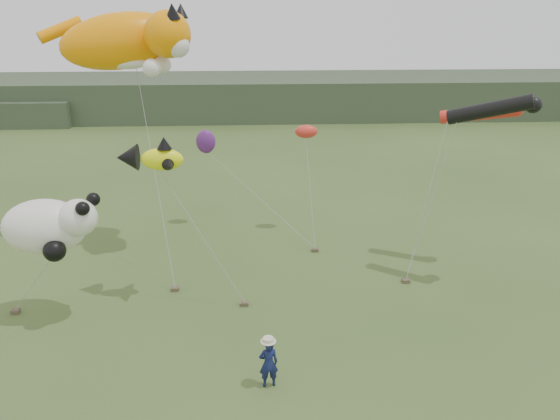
% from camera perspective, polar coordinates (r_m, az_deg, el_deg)
% --- Properties ---
extents(ground, '(120.00, 120.00, 0.00)m').
position_cam_1_polar(ground, '(18.71, -2.74, -16.18)').
color(ground, '#385123').
rests_on(ground, ground).
extents(headland, '(90.00, 13.00, 4.00)m').
position_cam_1_polar(headland, '(60.48, -6.17, 11.66)').
color(headland, '#2D3D28').
rests_on(headland, ground).
extents(festival_attendant, '(0.66, 0.48, 1.65)m').
position_cam_1_polar(festival_attendant, '(17.50, -1.21, -15.72)').
color(festival_attendant, '#121B46').
rests_on(festival_attendant, ground).
extents(sandbag_anchors, '(16.11, 5.27, 0.16)m').
position_cam_1_polar(sandbag_anchors, '(23.38, -4.42, -7.84)').
color(sandbag_anchors, brown).
rests_on(sandbag_anchors, ground).
extents(cat_kite, '(7.12, 3.95, 3.18)m').
position_cam_1_polar(cat_kite, '(25.92, -15.29, 16.72)').
color(cat_kite, '#FF8D02').
rests_on(cat_kite, ground).
extents(fish_kite, '(2.59, 1.77, 1.36)m').
position_cam_1_polar(fish_kite, '(21.10, -13.49, 5.33)').
color(fish_kite, '#F1FC0F').
rests_on(fish_kite, ground).
extents(tube_kites, '(3.59, 3.94, 1.81)m').
position_cam_1_polar(tube_kites, '(24.11, 21.22, 9.64)').
color(tube_kites, black).
rests_on(tube_kites, ground).
extents(panda_kite, '(3.56, 2.31, 2.22)m').
position_cam_1_polar(panda_kite, '(21.37, -22.89, -1.54)').
color(panda_kite, white).
rests_on(panda_kite, ground).
extents(misc_kites, '(6.20, 1.65, 1.64)m').
position_cam_1_polar(misc_kites, '(28.25, -3.93, 7.53)').
color(misc_kites, red).
rests_on(misc_kites, ground).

